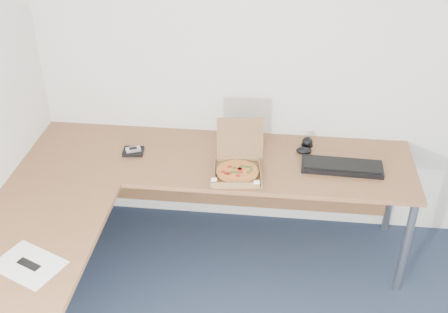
# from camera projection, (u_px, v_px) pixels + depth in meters

# --- Properties ---
(room_shell) EXTENTS (3.50, 3.50, 2.50)m
(room_shell) POSITION_uv_depth(u_px,v_px,m) (305.00, 249.00, 2.12)
(room_shell) COLOR silver
(room_shell) RESTS_ON ground
(desk) EXTENTS (2.50, 2.20, 0.73)m
(desk) POSITION_uv_depth(u_px,v_px,m) (155.00, 198.00, 3.31)
(desk) COLOR brown
(desk) RESTS_ON ground
(pizza_box) EXTENTS (0.29, 0.34, 0.30)m
(pizza_box) POSITION_uv_depth(u_px,v_px,m) (238.00, 168.00, 3.45)
(pizza_box) COLOR olive
(pizza_box) RESTS_ON desk
(drinking_glass) EXTENTS (0.08, 0.08, 0.13)m
(drinking_glass) POSITION_uv_depth(u_px,v_px,m) (251.00, 143.00, 3.64)
(drinking_glass) COLOR white
(drinking_glass) RESTS_ON desk
(keyboard) EXTENTS (0.51, 0.20, 0.03)m
(keyboard) POSITION_uv_depth(u_px,v_px,m) (342.00, 167.00, 3.50)
(keyboard) COLOR black
(keyboard) RESTS_ON desk
(mouse) EXTENTS (0.11, 0.08, 0.04)m
(mouse) POSITION_uv_depth(u_px,v_px,m) (304.00, 151.00, 3.66)
(mouse) COLOR black
(mouse) RESTS_ON desk
(wallet) EXTENTS (0.14, 0.12, 0.02)m
(wallet) POSITION_uv_depth(u_px,v_px,m) (133.00, 151.00, 3.66)
(wallet) COLOR black
(wallet) RESTS_ON desk
(phone) EXTENTS (0.11, 0.08, 0.02)m
(phone) POSITION_uv_depth(u_px,v_px,m) (133.00, 149.00, 3.65)
(phone) COLOR #B2B5BA
(phone) RESTS_ON wallet
(paper_sheet) EXTENTS (0.40, 0.35, 0.00)m
(paper_sheet) POSITION_uv_depth(u_px,v_px,m) (29.00, 264.00, 2.79)
(paper_sheet) COLOR white
(paper_sheet) RESTS_ON desk
(dome_speaker) EXTENTS (0.08, 0.08, 0.07)m
(dome_speaker) POSITION_uv_depth(u_px,v_px,m) (307.00, 141.00, 3.73)
(dome_speaker) COLOR black
(dome_speaker) RESTS_ON desk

